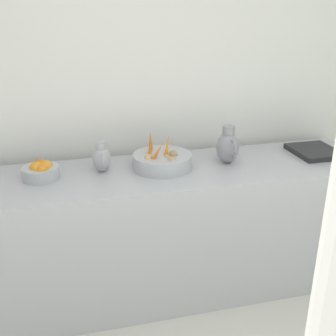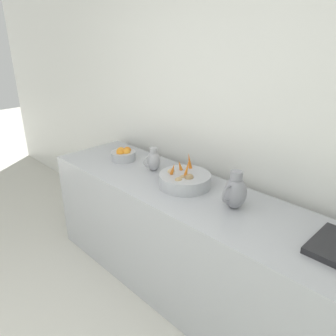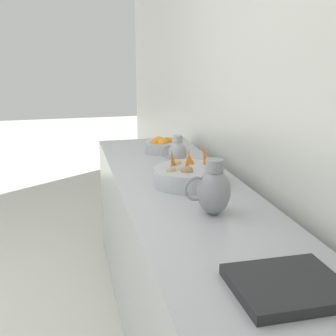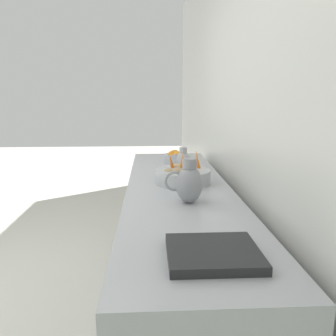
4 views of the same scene
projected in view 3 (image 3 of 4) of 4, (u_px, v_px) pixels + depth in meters
The scene contains 7 objects.
tile_wall_left at pixel (329, 77), 1.78m from camera, with size 0.10×9.03×3.00m, color silver.
prep_counter at pixel (185, 267), 2.44m from camera, with size 0.68×2.65×0.89m, color #ADAFB5.
vegetable_colander at pixel (188, 175), 2.40m from camera, with size 0.38×0.38×0.22m.
orange_bowl at pixel (160, 145), 3.10m from camera, with size 0.22×0.22×0.11m.
metal_pitcher_tall at pixel (213, 190), 1.97m from camera, with size 0.21×0.15×0.25m.
metal_pitcher_short at pixel (177, 152), 2.75m from camera, with size 0.16×0.11×0.19m.
counter_sink_basin at pixel (288, 286), 1.37m from camera, with size 0.34×0.30×0.04m, color #232326.
Camera 3 is at (-0.90, 2.10, 1.63)m, focal length 47.38 mm.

